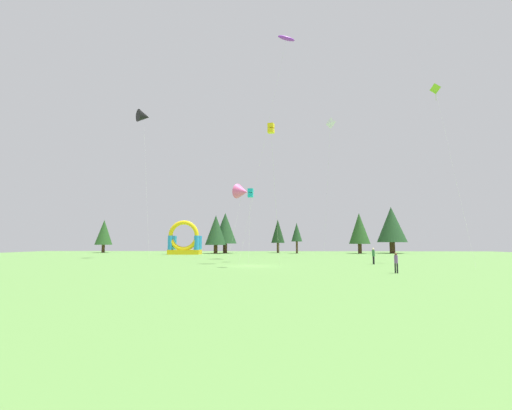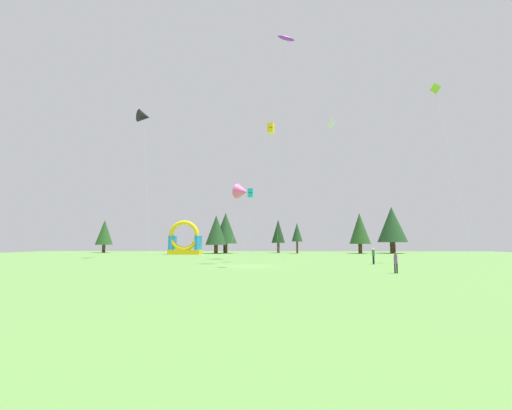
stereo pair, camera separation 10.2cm
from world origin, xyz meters
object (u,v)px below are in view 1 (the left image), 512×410
at_px(kite_black_delta, 144,116).
at_px(inflatable_orange_dome, 184,243).
at_px(kite_yellow_box, 271,129).
at_px(kite_purple_parafoil, 286,39).
at_px(person_midfield, 396,261).
at_px(kite_cyan_box, 251,193).
at_px(kite_pink_delta, 242,192).
at_px(kite_white_diamond, 330,124).
at_px(kite_lime_diamond, 436,91).
at_px(person_left_edge, 373,255).

xyz_separation_m(kite_black_delta, inflatable_orange_dome, (3.06, 16.25, -19.97)).
height_order(kite_yellow_box, kite_purple_parafoil, kite_purple_parafoil).
bearing_deg(person_midfield, inflatable_orange_dome, -30.21).
height_order(kite_cyan_box, kite_pink_delta, kite_pink_delta).
bearing_deg(kite_black_delta, kite_pink_delta, -10.63).
xyz_separation_m(kite_yellow_box, kite_pink_delta, (-4.14, 16.79, -3.91)).
relative_size(kite_white_diamond, kite_black_delta, 0.97).
relative_size(kite_lime_diamond, kite_black_delta, 0.91).
distance_m(kite_white_diamond, kite_black_delta, 30.20).
relative_size(kite_pink_delta, kite_purple_parafoil, 0.41).
distance_m(kite_black_delta, person_left_edge, 40.46).
bearing_deg(inflatable_orange_dome, kite_black_delta, -100.65).
xyz_separation_m(kite_white_diamond, kite_black_delta, (-30.01, -3.38, 0.50)).
bearing_deg(kite_cyan_box, kite_black_delta, 148.86).
relative_size(person_midfield, inflatable_orange_dome, 0.24).
distance_m(kite_lime_diamond, kite_cyan_box, 25.49).
relative_size(kite_cyan_box, person_left_edge, 5.05).
height_order(kite_yellow_box, inflatable_orange_dome, kite_yellow_box).
distance_m(kite_cyan_box, kite_pink_delta, 7.92).
height_order(kite_purple_parafoil, person_left_edge, kite_purple_parafoil).
xyz_separation_m(kite_lime_diamond, kite_black_delta, (-40.03, 12.26, 1.83)).
relative_size(kite_white_diamond, person_left_edge, 12.67).
height_order(kite_yellow_box, kite_black_delta, kite_black_delta).
height_order(kite_lime_diamond, kite_purple_parafoil, kite_purple_parafoil).
height_order(kite_black_delta, person_midfield, kite_black_delta).
bearing_deg(kite_black_delta, person_left_edge, -24.21).
height_order(kite_lime_diamond, kite_black_delta, kite_black_delta).
distance_m(kite_pink_delta, kite_purple_parafoil, 20.95).
xyz_separation_m(kite_yellow_box, kite_black_delta, (-20.13, 19.79, 8.68)).
relative_size(kite_white_diamond, kite_yellow_box, 1.60).
xyz_separation_m(kite_cyan_box, inflatable_orange_dome, (-14.56, 26.89, -6.11)).
bearing_deg(kite_purple_parafoil, kite_black_delta, 146.45).
distance_m(kite_white_diamond, person_midfield, 35.80).
xyz_separation_m(kite_white_diamond, inflatable_orange_dome, (-26.95, 12.87, -19.48)).
xyz_separation_m(kite_yellow_box, person_left_edge, (11.27, 5.67, -12.58)).
distance_m(kite_white_diamond, kite_cyan_box, 23.00).
bearing_deg(kite_white_diamond, person_left_edge, -85.46).
xyz_separation_m(person_midfield, inflatable_orange_dome, (-26.79, 41.96, 1.39)).
bearing_deg(kite_purple_parafoil, kite_cyan_box, 137.98).
bearing_deg(kite_yellow_box, kite_lime_diamond, 20.72).
bearing_deg(kite_yellow_box, person_left_edge, 26.71).
relative_size(kite_black_delta, inflatable_orange_dome, 3.49).
distance_m(kite_purple_parafoil, inflatable_orange_dome, 43.30).
bearing_deg(kite_lime_diamond, kite_yellow_box, -159.28).
bearing_deg(kite_white_diamond, person_midfield, -90.32).
distance_m(kite_pink_delta, kite_black_delta, 20.57).
bearing_deg(person_midfield, person_left_edge, -70.41).
bearing_deg(kite_lime_diamond, person_midfield, -127.14).
bearing_deg(kite_lime_diamond, kite_white_diamond, 122.63).
height_order(kite_black_delta, inflatable_orange_dome, kite_black_delta).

